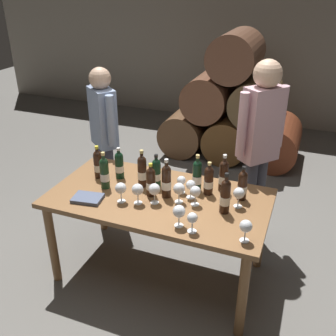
% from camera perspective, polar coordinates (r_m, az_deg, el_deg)
% --- Properties ---
extents(ground_plane, '(14.00, 14.00, 0.00)m').
position_cam_1_polar(ground_plane, '(3.44, -1.25, -15.09)').
color(ground_plane, '#66635E').
extents(cellar_back_wall, '(10.00, 0.24, 2.80)m').
position_cam_1_polar(cellar_back_wall, '(6.70, 13.21, 18.41)').
color(cellar_back_wall, gray).
rests_on(cellar_back_wall, ground_plane).
extents(barrel_stack, '(1.86, 0.90, 1.69)m').
position_cam_1_polar(barrel_stack, '(5.32, 9.54, 8.51)').
color(barrel_stack, brown).
rests_on(barrel_stack, ground_plane).
extents(dining_table, '(1.70, 0.90, 0.76)m').
position_cam_1_polar(dining_table, '(3.04, -1.38, -5.65)').
color(dining_table, brown).
rests_on(dining_table, ground_plane).
extents(wine_bottle_0, '(0.07, 0.07, 0.32)m').
position_cam_1_polar(wine_bottle_0, '(3.07, -3.86, -0.44)').
color(wine_bottle_0, black).
rests_on(wine_bottle_0, dining_table).
extents(wine_bottle_1, '(0.07, 0.07, 0.27)m').
position_cam_1_polar(wine_bottle_1, '(3.22, -7.24, 0.48)').
color(wine_bottle_1, black).
rests_on(wine_bottle_1, dining_table).
extents(wine_bottle_2, '(0.07, 0.07, 0.27)m').
position_cam_1_polar(wine_bottle_2, '(2.98, 6.06, -1.81)').
color(wine_bottle_2, black).
rests_on(wine_bottle_2, dining_table).
extents(wine_bottle_3, '(0.07, 0.07, 0.29)m').
position_cam_1_polar(wine_bottle_3, '(3.26, -10.35, 0.60)').
color(wine_bottle_3, black).
rests_on(wine_bottle_3, dining_table).
extents(wine_bottle_4, '(0.07, 0.07, 0.31)m').
position_cam_1_polar(wine_bottle_4, '(3.08, -9.42, -0.70)').
color(wine_bottle_4, '#19381E').
rests_on(wine_bottle_4, dining_table).
extents(wine_bottle_5, '(0.07, 0.07, 0.27)m').
position_cam_1_polar(wine_bottle_5, '(2.94, -2.56, -2.03)').
color(wine_bottle_5, black).
rests_on(wine_bottle_5, dining_table).
extents(wine_bottle_6, '(0.07, 0.07, 0.32)m').
position_cam_1_polar(wine_bottle_6, '(2.92, -0.25, -1.91)').
color(wine_bottle_6, black).
rests_on(wine_bottle_6, dining_table).
extents(wine_bottle_7, '(0.07, 0.07, 0.28)m').
position_cam_1_polar(wine_bottle_7, '(2.95, 11.00, -2.50)').
color(wine_bottle_7, black).
rests_on(wine_bottle_7, dining_table).
extents(wine_bottle_8, '(0.07, 0.07, 0.31)m').
position_cam_1_polar(wine_bottle_8, '(3.01, 4.34, -1.09)').
color(wine_bottle_8, black).
rests_on(wine_bottle_8, dining_table).
extents(wine_bottle_9, '(0.07, 0.07, 0.32)m').
position_cam_1_polar(wine_bottle_9, '(2.76, 8.49, -4.11)').
color(wine_bottle_9, black).
rests_on(wine_bottle_9, dining_table).
extents(wine_bottle_10, '(0.07, 0.07, 0.28)m').
position_cam_1_polar(wine_bottle_10, '(3.07, -1.74, -0.67)').
color(wine_bottle_10, black).
rests_on(wine_bottle_10, dining_table).
extents(wine_bottle_11, '(0.07, 0.07, 0.31)m').
position_cam_1_polar(wine_bottle_11, '(3.03, 8.26, -1.08)').
color(wine_bottle_11, black).
rests_on(wine_bottle_11, dining_table).
extents(wine_glass_0, '(0.09, 0.09, 0.16)m').
position_cam_1_polar(wine_glass_0, '(2.85, -2.04, -3.24)').
color(wine_glass_0, white).
rests_on(wine_glass_0, dining_table).
extents(wine_glass_1, '(0.09, 0.09, 0.16)m').
position_cam_1_polar(wine_glass_1, '(2.85, -4.54, -3.27)').
color(wine_glass_1, white).
rests_on(wine_glass_1, dining_table).
extents(wine_glass_2, '(0.07, 0.07, 0.15)m').
position_cam_1_polar(wine_glass_2, '(2.55, 3.64, -7.51)').
color(wine_glass_2, white).
rests_on(wine_glass_2, dining_table).
extents(wine_glass_3, '(0.07, 0.07, 0.15)m').
position_cam_1_polar(wine_glass_3, '(2.92, 3.41, -2.62)').
color(wine_glass_3, white).
rests_on(wine_glass_3, dining_table).
extents(wine_glass_4, '(0.07, 0.07, 0.14)m').
position_cam_1_polar(wine_glass_4, '(2.99, 1.99, -1.95)').
color(wine_glass_4, white).
rests_on(wine_glass_4, dining_table).
extents(wine_glass_5, '(0.09, 0.09, 0.16)m').
position_cam_1_polar(wine_glass_5, '(2.86, 1.65, -3.15)').
color(wine_glass_5, white).
rests_on(wine_glass_5, dining_table).
extents(wine_glass_6, '(0.09, 0.09, 0.16)m').
position_cam_1_polar(wine_glass_6, '(2.88, -7.04, -3.06)').
color(wine_glass_6, white).
rests_on(wine_glass_6, dining_table).
extents(wine_glass_7, '(0.09, 0.09, 0.16)m').
position_cam_1_polar(wine_glass_7, '(2.59, 1.65, -6.53)').
color(wine_glass_7, white).
rests_on(wine_glass_7, dining_table).
extents(wine_glass_8, '(0.08, 0.08, 0.16)m').
position_cam_1_polar(wine_glass_8, '(2.51, 11.48, -8.54)').
color(wine_glass_8, white).
rests_on(wine_glass_8, dining_table).
extents(wine_glass_9, '(0.08, 0.08, 0.16)m').
position_cam_1_polar(wine_glass_9, '(2.83, 4.09, -3.57)').
color(wine_glass_9, white).
rests_on(wine_glass_9, dining_table).
extents(wine_glass_10, '(0.08, 0.08, 0.16)m').
position_cam_1_polar(wine_glass_10, '(2.85, 10.49, -3.77)').
color(wine_glass_10, white).
rests_on(wine_glass_10, dining_table).
extents(tasting_notebook, '(0.24, 0.19, 0.03)m').
position_cam_1_polar(tasting_notebook, '(3.00, -11.85, -4.42)').
color(tasting_notebook, '#4C5670').
rests_on(tasting_notebook, dining_table).
extents(sommelier_presenting, '(0.35, 0.40, 1.72)m').
position_cam_1_polar(sommelier_presenting, '(3.37, 13.52, 4.20)').
color(sommelier_presenting, '#383842').
rests_on(sommelier_presenting, ground_plane).
extents(taster_seated_left, '(0.40, 0.34, 1.54)m').
position_cam_1_polar(taster_seated_left, '(3.86, -9.48, 5.54)').
color(taster_seated_left, '#383842').
rests_on(taster_seated_left, ground_plane).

